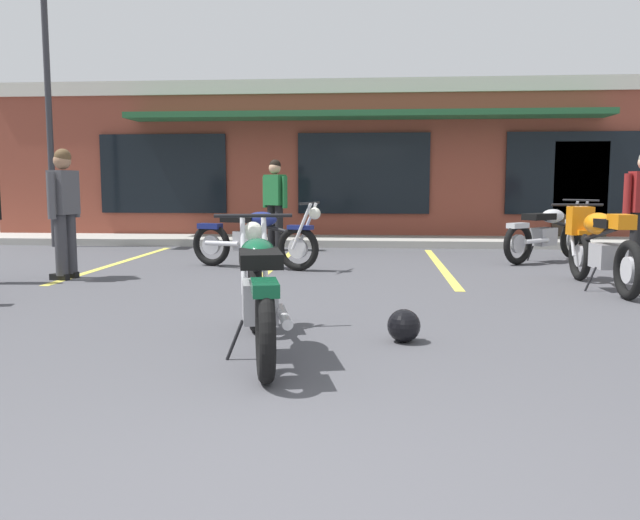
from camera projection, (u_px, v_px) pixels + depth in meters
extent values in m
plane|color=#47474C|center=(345.00, 321.00, 5.91)|extent=(80.00, 80.00, 0.00)
cube|color=#A8A59E|center=(362.00, 241.00, 13.58)|extent=(22.00, 1.80, 0.14)
cube|color=brown|center=(366.00, 165.00, 16.97)|extent=(16.31, 6.06, 3.43)
cube|color=beige|center=(364.00, 85.00, 13.76)|extent=(16.31, 0.06, 0.30)
cube|color=black|center=(163.00, 174.00, 14.32)|extent=(2.78, 0.06, 1.70)
cube|color=black|center=(363.00, 173.00, 13.96)|extent=(2.78, 0.06, 1.70)
cube|color=black|center=(574.00, 173.00, 13.59)|extent=(2.78, 0.06, 1.70)
cube|color=#33281E|center=(580.00, 193.00, 13.63)|extent=(1.10, 0.06, 2.10)
cube|color=#235933|center=(363.00, 115.00, 13.42)|extent=(9.79, 0.90, 0.12)
cube|color=#DBCC4C|center=(120.00, 262.00, 10.34)|extent=(0.12, 4.80, 0.01)
cube|color=#DBCC4C|center=(277.00, 264.00, 10.13)|extent=(0.12, 4.80, 0.01)
cube|color=#DBCC4C|center=(440.00, 266.00, 9.92)|extent=(0.12, 4.80, 0.01)
cube|color=#DBCC4C|center=(611.00, 268.00, 9.71)|extent=(0.12, 4.80, 0.01)
torus|color=black|center=(265.00, 332.00, 4.06)|extent=(0.24, 0.65, 0.64)
cylinder|color=#B7B7BC|center=(265.00, 332.00, 4.06)|extent=(0.12, 0.29, 0.29)
torus|color=black|center=(255.00, 294.00, 5.47)|extent=(0.24, 0.65, 0.64)
cylinder|color=#B7B7BC|center=(255.00, 294.00, 5.47)|extent=(0.12, 0.29, 0.29)
cylinder|color=silver|center=(243.00, 254.00, 5.52)|extent=(0.12, 0.33, 0.66)
cylinder|color=silver|center=(265.00, 254.00, 5.55)|extent=(0.12, 0.33, 0.66)
cylinder|color=black|center=(253.00, 216.00, 5.58)|extent=(0.65, 0.18, 0.03)
sphere|color=silver|center=(253.00, 231.00, 5.67)|extent=(0.20, 0.20, 0.17)
cube|color=#0F4C2D|center=(254.00, 257.00, 5.48)|extent=(0.22, 0.38, 0.06)
cube|color=#9E9EA3|center=(260.00, 301.00, 4.68)|extent=(0.32, 0.44, 0.28)
cylinder|color=silver|center=(284.00, 316.00, 4.34)|extent=(0.19, 0.55, 0.07)
cylinder|color=black|center=(258.00, 264.00, 4.85)|extent=(0.27, 0.93, 0.26)
ellipsoid|color=#0F4C2D|center=(258.00, 253.00, 4.86)|extent=(0.36, 0.53, 0.22)
cube|color=black|center=(260.00, 258.00, 4.50)|extent=(0.39, 0.57, 0.10)
cube|color=#0F4C2D|center=(265.00, 288.00, 4.01)|extent=(0.24, 0.39, 0.08)
cylinder|color=black|center=(235.00, 340.00, 4.61)|extent=(0.14, 0.05, 0.29)
torus|color=black|center=(518.00, 244.00, 10.05)|extent=(0.55, 0.50, 0.64)
cylinder|color=#B7B7BC|center=(518.00, 244.00, 10.05)|extent=(0.26, 0.23, 0.29)
torus|color=black|center=(573.00, 239.00, 10.90)|extent=(0.55, 0.50, 0.64)
cylinder|color=#B7B7BC|center=(573.00, 239.00, 10.90)|extent=(0.26, 0.23, 0.29)
cylinder|color=silver|center=(572.00, 219.00, 10.99)|extent=(0.27, 0.25, 0.66)
cylinder|color=silver|center=(582.00, 220.00, 10.85)|extent=(0.27, 0.25, 0.66)
cylinder|color=black|center=(581.00, 200.00, 10.93)|extent=(0.46, 0.52, 0.03)
sphere|color=silver|center=(583.00, 209.00, 10.99)|extent=(0.24, 0.24, 0.17)
cube|color=silver|center=(575.00, 221.00, 10.89)|extent=(0.36, 0.34, 0.06)
cube|color=#9E9EA3|center=(544.00, 237.00, 10.42)|extent=(0.46, 0.44, 0.28)
cylinder|color=silver|center=(537.00, 241.00, 10.09)|extent=(0.46, 0.41, 0.07)
cylinder|color=black|center=(552.00, 221.00, 10.51)|extent=(0.75, 0.66, 0.26)
ellipsoid|color=silver|center=(553.00, 216.00, 10.51)|extent=(0.53, 0.51, 0.22)
cube|color=black|center=(539.00, 217.00, 10.30)|extent=(0.58, 0.55, 0.10)
cube|color=silver|center=(518.00, 226.00, 10.01)|extent=(0.38, 0.36, 0.08)
cylinder|color=black|center=(531.00, 252.00, 10.55)|extent=(0.11, 0.12, 0.29)
torus|color=black|center=(211.00, 245.00, 9.90)|extent=(0.64, 0.30, 0.64)
cylinder|color=#B7B7BC|center=(211.00, 245.00, 9.90)|extent=(0.29, 0.15, 0.29)
torus|color=black|center=(298.00, 248.00, 9.33)|extent=(0.64, 0.30, 0.64)
cylinder|color=#B7B7BC|center=(298.00, 248.00, 9.33)|extent=(0.29, 0.15, 0.29)
cylinder|color=silver|center=(307.00, 226.00, 9.34)|extent=(0.32, 0.15, 0.66)
cylinder|color=silver|center=(302.00, 226.00, 9.18)|extent=(0.32, 0.15, 0.66)
cylinder|color=black|center=(309.00, 203.00, 9.19)|extent=(0.24, 0.64, 0.03)
sphere|color=silver|center=(315.00, 213.00, 9.17)|extent=(0.22, 0.22, 0.17)
cube|color=navy|center=(300.00, 227.00, 9.28)|extent=(0.39, 0.25, 0.06)
cube|color=#9E9EA3|center=(249.00, 241.00, 9.64)|extent=(0.46, 0.36, 0.28)
cylinder|color=silver|center=(222.00, 243.00, 9.66)|extent=(0.54, 0.24, 0.07)
cylinder|color=black|center=(260.00, 225.00, 9.53)|extent=(0.91, 0.36, 0.26)
ellipsoid|color=navy|center=(262.00, 219.00, 9.52)|extent=(0.54, 0.40, 0.22)
cube|color=black|center=(240.00, 219.00, 9.66)|extent=(0.58, 0.43, 0.10)
cube|color=navy|center=(210.00, 226.00, 9.88)|extent=(0.39, 0.27, 0.08)
cylinder|color=black|center=(251.00, 257.00, 9.86)|extent=(0.07, 0.14, 0.29)
torus|color=black|center=(629.00, 270.00, 6.98)|extent=(0.13, 0.64, 0.64)
cylinder|color=#B7B7BC|center=(629.00, 270.00, 6.98)|extent=(0.07, 0.29, 0.29)
torus|color=black|center=(580.00, 255.00, 8.41)|extent=(0.13, 0.64, 0.64)
cylinder|color=#B7B7BC|center=(580.00, 255.00, 8.41)|extent=(0.07, 0.29, 0.29)
cylinder|color=silver|center=(571.00, 230.00, 8.47)|extent=(0.06, 0.33, 0.66)
cylinder|color=silver|center=(585.00, 230.00, 8.47)|extent=(0.06, 0.33, 0.66)
cylinder|color=black|center=(577.00, 205.00, 8.51)|extent=(0.66, 0.07, 0.03)
sphere|color=silver|center=(575.00, 215.00, 8.61)|extent=(0.18, 0.18, 0.17)
cube|color=orange|center=(580.00, 232.00, 8.41)|extent=(0.16, 0.37, 0.06)
cube|color=#9E9EA3|center=(605.00, 256.00, 7.60)|extent=(0.26, 0.41, 0.28)
cylinder|color=silver|center=(631.00, 263.00, 7.24)|extent=(0.10, 0.55, 0.07)
cylinder|color=black|center=(599.00, 234.00, 7.78)|extent=(0.11, 0.94, 0.26)
ellipsoid|color=orange|center=(599.00, 224.00, 7.80)|extent=(0.33, 0.53, 0.26)
cube|color=orange|center=(580.00, 221.00, 8.41)|extent=(0.29, 0.25, 0.36)
cube|color=black|center=(610.00, 224.00, 7.46)|extent=(0.26, 0.41, 0.10)
cube|color=orange|center=(622.00, 222.00, 7.16)|extent=(0.22, 0.33, 0.16)
cylinder|color=black|center=(590.00, 279.00, 7.57)|extent=(0.14, 0.03, 0.29)
cube|color=black|center=(278.00, 249.00, 12.17)|extent=(0.22, 0.25, 0.08)
cube|color=black|center=(270.00, 248.00, 12.30)|extent=(0.22, 0.25, 0.08)
cylinder|color=black|center=(279.00, 226.00, 12.15)|extent=(0.21, 0.21, 0.80)
cylinder|color=black|center=(271.00, 225.00, 12.28)|extent=(0.21, 0.21, 0.80)
cube|color=#1E6633|center=(275.00, 190.00, 12.14)|extent=(0.44, 0.40, 0.56)
cylinder|color=#1E6633|center=(285.00, 192.00, 11.98)|extent=(0.14, 0.14, 0.58)
cylinder|color=#1E6633|center=(265.00, 192.00, 12.31)|extent=(0.14, 0.14, 0.58)
sphere|color=tan|center=(275.00, 168.00, 12.10)|extent=(0.31, 0.31, 0.22)
sphere|color=black|center=(275.00, 165.00, 12.10)|extent=(0.29, 0.29, 0.21)
cube|color=black|center=(632.00, 269.00, 9.21)|extent=(0.14, 0.25, 0.08)
cylinder|color=black|center=(635.00, 240.00, 9.12)|extent=(0.17, 0.17, 0.80)
cylinder|color=maroon|center=(627.00, 195.00, 9.04)|extent=(0.12, 0.12, 0.58)
cube|color=black|center=(60.00, 277.00, 8.47)|extent=(0.25, 0.14, 0.08)
cube|color=black|center=(69.00, 275.00, 8.66)|extent=(0.25, 0.14, 0.08)
cylinder|color=#38383D|center=(61.00, 244.00, 8.41)|extent=(0.17, 0.17, 0.80)
cylinder|color=#38383D|center=(71.00, 243.00, 8.60)|extent=(0.17, 0.17, 0.80)
cube|color=#4C4C51|center=(64.00, 192.00, 8.43)|extent=(0.28, 0.41, 0.56)
cylinder|color=#4C4C51|center=(51.00, 196.00, 8.19)|extent=(0.12, 0.12, 0.58)
cylinder|color=#4C4C51|center=(75.00, 195.00, 8.67)|extent=(0.12, 0.12, 0.58)
sphere|color=#A07556|center=(62.00, 161.00, 8.38)|extent=(0.25, 0.25, 0.22)
sphere|color=brown|center=(63.00, 157.00, 8.37)|extent=(0.24, 0.24, 0.21)
sphere|color=black|center=(404.00, 326.00, 5.12)|extent=(0.26, 0.26, 0.26)
cube|color=black|center=(403.00, 324.00, 5.23)|extent=(0.18, 0.03, 0.09)
cylinder|color=#2D2D33|center=(49.00, 116.00, 12.71)|extent=(0.12, 0.12, 5.07)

